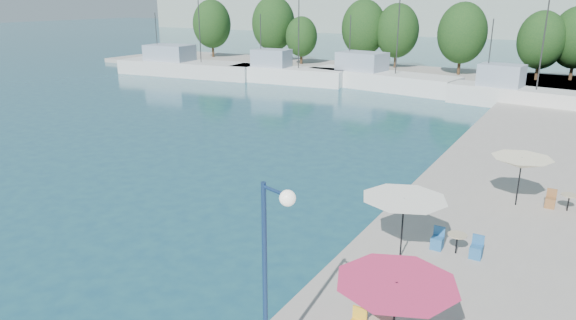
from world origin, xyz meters
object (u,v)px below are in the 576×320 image
Objects in this scene: umbrella_pink at (396,291)px; umbrella_cream at (521,163)px; trawler_02 at (285,73)px; street_lamp at (273,248)px; trawler_04 at (517,96)px; umbrella_white at (404,205)px; trawler_03 at (378,78)px; trawler_01 at (186,67)px.

umbrella_cream reaches higher than umbrella_pink.
street_lamp is (25.61, -43.24, 3.02)m from trawler_02.
trawler_04 is 2.57× the size of street_lamp.
trawler_02 is at bearing 126.34° from umbrella_white.
trawler_04 is at bearing 106.60° from street_lamp.
trawler_03 is 46.33m from umbrella_pink.
trawler_02 is at bearing -176.38° from trawler_04.
umbrella_white is 0.60× the size of street_lamp.
trawler_03 is 3.48× the size of street_lamp.
umbrella_cream is (43.40, -27.08, 1.54)m from trawler_01.
street_lamp is (14.73, -45.15, 3.02)m from trawler_03.
trawler_01 reaches higher than umbrella_cream.
street_lamp reaches higher than umbrella_cream.
street_lamp is at bearing -82.68° from trawler_04.
trawler_02 is 25.73m from trawler_04.
umbrella_white is 7.92m from umbrella_cream.
trawler_03 reaches higher than umbrella_cream.
trawler_03 is 5.55× the size of umbrella_pink.
umbrella_pink is (42.10, -39.84, 1.49)m from trawler_01.
trawler_01 is at bearing 136.58° from umbrella_pink.
umbrella_cream is at bearing -75.04° from trawler_04.
trawler_03 reaches higher than street_lamp.
trawler_02 is at bearing -0.85° from trawler_01.
trawler_04 is 34.10m from umbrella_white.
umbrella_pink is at bearing 59.02° from street_lamp.
umbrella_pink is 0.63× the size of street_lamp.
umbrella_cream is (3.54, -26.69, 1.53)m from trawler_04.
umbrella_cream is at bearing 84.15° from umbrella_pink.
umbrella_pink is at bearing -79.36° from trawler_04.
trawler_04 is at bearing 91.06° from umbrella_white.
trawler_04 reaches higher than umbrella_pink.
trawler_02 is 4.73× the size of umbrella_white.
trawler_04 is (25.67, -1.70, 0.00)m from trawler_02.
umbrella_pink is at bearing -59.40° from trawler_03.
trawler_01 is 14.25m from trawler_02.
umbrella_pink is 1.04× the size of umbrella_white.
trawler_02 reaches higher than umbrella_cream.
trawler_01 and trawler_03 have the same top height.
trawler_01 is at bearing 150.20° from street_lamp.
umbrella_white is (15.43, -37.67, 1.56)m from trawler_03.
trawler_03 is at bearing 173.68° from trawler_04.
trawler_04 is 39.54m from umbrella_pink.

